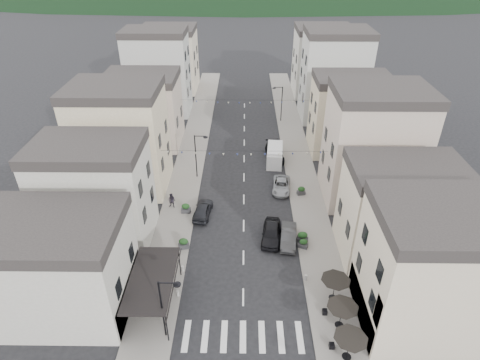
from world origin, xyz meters
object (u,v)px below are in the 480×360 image
object	(u,v)px
parked_car_b	(289,236)
delivery_van	(275,155)
parked_car_a	(271,233)
pedestrian_b	(172,201)
parked_car_c	(281,186)
parked_car_e	(203,210)
parked_car_d	(275,152)
pedestrian_a	(147,270)

from	to	relation	value
parked_car_b	delivery_van	bearing A→B (deg)	98.25
parked_car_a	pedestrian_b	world-z (taller)	pedestrian_b
parked_car_b	delivery_van	world-z (taller)	delivery_van
parked_car_b	parked_car_c	xyz separation A→B (m)	(0.00, 9.74, -0.09)
parked_car_b	parked_car_e	bearing A→B (deg)	160.97
parked_car_d	pedestrian_b	xyz separation A→B (m)	(-12.51, -12.29, 0.23)
parked_car_a	pedestrian_b	bearing A→B (deg)	161.24
parked_car_a	delivery_van	distance (m)	16.27
parked_car_d	pedestrian_a	bearing A→B (deg)	-124.04
delivery_van	pedestrian_b	size ratio (longest dim) A/B	2.91
pedestrian_a	delivery_van	bearing A→B (deg)	36.69
parked_car_b	delivery_van	size ratio (longest dim) A/B	0.83
pedestrian_b	parked_car_e	bearing A→B (deg)	-3.74
parked_car_b	pedestrian_a	distance (m)	14.39
parked_car_d	delivery_van	size ratio (longest dim) A/B	1.04
parked_car_d	parked_car_c	bearing A→B (deg)	-92.28
parked_car_c	parked_car_e	distance (m)	10.61
pedestrian_a	pedestrian_b	distance (m)	10.91
parked_car_b	parked_car_e	size ratio (longest dim) A/B	1.00
delivery_van	parked_car_e	bearing A→B (deg)	-120.66
parked_car_d	pedestrian_a	distance (m)	26.64
parked_car_e	parked_car_b	bearing A→B (deg)	160.74
parked_car_e	pedestrian_a	distance (m)	10.46
parked_car_e	pedestrian_b	world-z (taller)	pedestrian_b
pedestrian_a	parked_car_b	bearing A→B (deg)	-1.61
parked_car_a	delivery_van	bearing A→B (deg)	92.27
parked_car_c	parked_car_a	bearing A→B (deg)	-94.66
parked_car_b	parked_car_a	bearing A→B (deg)	172.35
parked_car_b	pedestrian_b	bearing A→B (deg)	162.56
delivery_van	pedestrian_a	distance (m)	25.37
parked_car_a	parked_car_b	world-z (taller)	parked_car_a
parked_car_b	parked_car_d	distance (m)	18.09
parked_car_a	delivery_van	world-z (taller)	delivery_van
parked_car_a	delivery_van	xyz separation A→B (m)	(1.32, 16.21, 0.40)
parked_car_e	pedestrian_b	distance (m)	3.88
parked_car_a	pedestrian_a	distance (m)	12.97
parked_car_c	parked_car_e	world-z (taller)	parked_car_e
delivery_van	pedestrian_b	xyz separation A→B (m)	(-12.43, -10.87, -0.18)
parked_car_a	parked_car_b	distance (m)	1.79
parked_car_c	pedestrian_a	bearing A→B (deg)	-126.30
parked_car_b	pedestrian_b	size ratio (longest dim) A/B	2.40
parked_car_d	delivery_van	distance (m)	1.48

